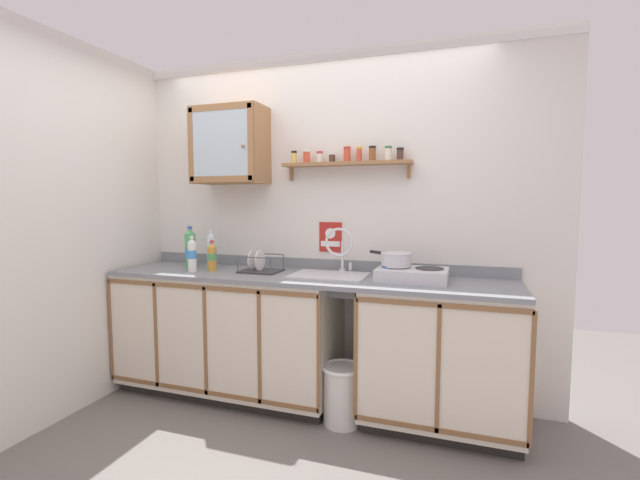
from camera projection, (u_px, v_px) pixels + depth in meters
name	position (u px, v px, depth m)	size (l,w,h in m)	color
floor	(291.00, 420.00, 2.90)	(5.93, 5.93, 0.00)	slate
back_wall	(318.00, 223.00, 3.33)	(3.53, 0.07, 2.57)	silver
side_wall_left	(71.00, 228.00, 2.96)	(0.05, 3.36, 2.57)	silver
lower_cabinet_run	(229.00, 333.00, 3.29)	(1.69, 0.62, 0.92)	black
lower_cabinet_run_right	(441.00, 357.00, 2.79)	(1.01, 0.62, 0.92)	black
countertop	(303.00, 277.00, 3.05)	(2.89, 0.65, 0.03)	gray
backsplash	(317.00, 264.00, 3.32)	(2.89, 0.02, 0.08)	gray
sink	(331.00, 276.00, 3.02)	(0.52, 0.41, 0.45)	silver
hot_plate_stove	(412.00, 274.00, 2.83)	(0.46, 0.33, 0.09)	silver
saucepan	(396.00, 259.00, 2.88)	(0.32, 0.28, 0.09)	silver
bottle_juice_amber_0	(212.00, 257.00, 3.24)	(0.07, 0.07, 0.23)	gold
bottle_opaque_white_1	(192.00, 255.00, 3.19)	(0.06, 0.06, 0.27)	white
bottle_soda_green_2	(190.00, 249.00, 3.40)	(0.09, 0.09, 0.33)	#4CB266
bottle_water_clear_3	(211.00, 250.00, 3.37)	(0.07, 0.07, 0.30)	silver
dish_rack	(260.00, 267.00, 3.19)	(0.29, 0.24, 0.17)	#333338
mug	(389.00, 273.00, 2.86)	(0.11, 0.10, 0.10)	#3F6699
wall_cabinet	(230.00, 146.00, 3.33)	(0.57, 0.32, 0.59)	#996B42
spice_shelf	(346.00, 161.00, 3.12)	(0.96, 0.14, 0.23)	#996B42
warning_sign	(330.00, 237.00, 3.28)	(0.18, 0.01, 0.23)	#B2261E
trash_bin	(343.00, 393.00, 2.84)	(0.28, 0.28, 0.39)	silver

